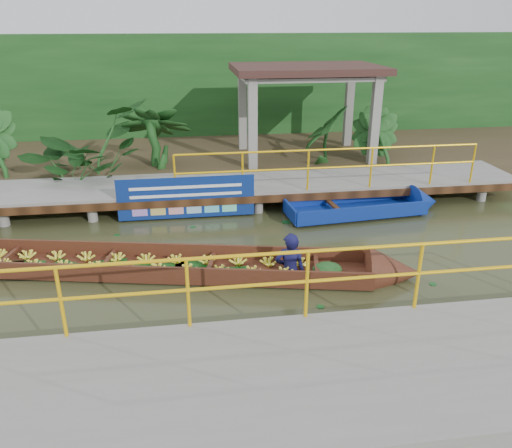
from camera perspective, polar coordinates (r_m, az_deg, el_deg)
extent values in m
plane|color=#2E3219|center=(9.92, -3.15, -4.50)|extent=(80.00, 80.00, 0.00)
cube|color=#362B1B|center=(16.88, -5.59, 7.71)|extent=(30.00, 8.00, 0.45)
cube|color=slate|center=(12.97, -4.66, 4.45)|extent=(16.00, 2.00, 0.15)
cube|color=black|center=(12.05, -4.32, 2.64)|extent=(16.00, 0.12, 0.18)
cylinder|color=#ECAF0C|center=(12.24, 8.59, 8.42)|extent=(7.50, 0.05, 0.05)
cylinder|color=#ECAF0C|center=(12.36, 8.47, 6.40)|extent=(7.50, 0.05, 0.05)
cylinder|color=#ECAF0C|center=(12.37, 8.45, 6.18)|extent=(0.05, 0.05, 1.00)
cylinder|color=slate|center=(12.71, -22.65, 1.01)|extent=(0.24, 0.24, 0.55)
cylinder|color=slate|center=(14.17, -21.24, 3.35)|extent=(0.24, 0.24, 0.55)
cylinder|color=slate|center=(12.35, -13.66, 1.55)|extent=(0.24, 0.24, 0.55)
cylinder|color=slate|center=(13.85, -13.16, 3.89)|extent=(0.24, 0.24, 0.55)
cylinder|color=slate|center=(12.30, -4.36, 2.08)|extent=(0.24, 0.24, 0.55)
cylinder|color=slate|center=(13.81, -4.86, 4.36)|extent=(0.24, 0.24, 0.55)
cylinder|color=slate|center=(12.58, 4.76, 2.53)|extent=(0.24, 0.24, 0.55)
cylinder|color=slate|center=(14.06, 3.32, 4.74)|extent=(0.24, 0.24, 0.55)
cylinder|color=slate|center=(13.16, 13.29, 2.90)|extent=(0.24, 0.24, 0.55)
cylinder|color=slate|center=(14.59, 11.07, 5.00)|extent=(0.24, 0.24, 0.55)
cylinder|color=slate|center=(14.01, 20.95, 3.18)|extent=(0.24, 0.24, 0.55)
cylinder|color=slate|center=(15.35, 18.18, 5.17)|extent=(0.24, 0.24, 0.55)
cylinder|color=slate|center=(12.30, -4.36, 2.08)|extent=(0.24, 0.24, 0.55)
cube|color=slate|center=(6.47, 9.88, -18.30)|extent=(18.00, 2.40, 0.70)
cylinder|color=#ECAF0C|center=(6.66, 7.67, -3.01)|extent=(10.00, 0.05, 0.05)
cylinder|color=#ECAF0C|center=(6.86, 7.48, -6.41)|extent=(10.00, 0.05, 0.05)
cylinder|color=#ECAF0C|center=(6.89, 7.46, -6.77)|extent=(0.05, 0.05, 1.00)
cube|color=slate|center=(14.34, -0.39, 10.83)|extent=(0.25, 0.25, 2.80)
cube|color=slate|center=(15.25, 13.38, 10.93)|extent=(0.25, 0.25, 2.80)
cube|color=slate|center=(16.68, -1.56, 12.47)|extent=(0.25, 0.25, 2.80)
cube|color=slate|center=(17.47, 10.54, 12.56)|extent=(0.25, 0.25, 2.80)
cube|color=slate|center=(15.65, 5.78, 16.51)|extent=(4.00, 2.60, 0.12)
cube|color=#37201B|center=(15.63, 5.81, 17.24)|extent=(4.40, 3.00, 0.20)
cube|color=#123A14|center=(18.99, -6.23, 14.79)|extent=(30.00, 0.80, 4.00)
cube|color=#3C1E10|center=(9.73, -10.99, -5.08)|extent=(7.99, 2.63, 0.06)
cube|color=#3C1E10|center=(10.10, -10.37, -3.08)|extent=(7.80, 1.71, 0.34)
cube|color=#3C1E10|center=(9.25, -11.79, -5.72)|extent=(7.80, 1.71, 0.34)
cone|color=#3C1E10|center=(9.62, 15.56, -5.35)|extent=(1.17, 1.14, 0.95)
ellipsoid|color=#123A14|center=(9.42, 8.14, -5.16)|extent=(0.64, 0.54, 0.26)
imported|color=#10103D|center=(9.08, 4.00, -1.10)|extent=(0.62, 0.45, 1.56)
cube|color=navy|center=(12.47, 11.25, 1.45)|extent=(3.42, 1.31, 0.11)
cube|color=navy|center=(12.85, 10.39, 2.79)|extent=(3.33, 0.38, 0.33)
cube|color=navy|center=(12.01, 12.28, 1.21)|extent=(3.33, 0.38, 0.33)
cube|color=navy|center=(11.84, 3.94, 1.39)|extent=(0.16, 1.00, 0.33)
cone|color=navy|center=(13.34, 18.69, 2.36)|extent=(0.75, 0.99, 0.93)
cube|color=black|center=(12.20, 8.94, 2.02)|extent=(0.21, 1.01, 0.06)
cube|color=navy|center=(11.96, -7.94, 3.00)|extent=(3.24, 0.03, 1.01)
cube|color=white|center=(11.86, -8.01, 4.20)|extent=(2.63, 0.01, 0.07)
cube|color=white|center=(11.92, -7.95, 3.28)|extent=(2.63, 0.01, 0.07)
imported|color=#123A14|center=(14.71, -19.20, 9.14)|extent=(1.54, 1.54, 1.93)
imported|color=#123A14|center=(14.47, -11.31, 9.74)|extent=(1.54, 1.54, 1.93)
imported|color=#123A14|center=(15.06, 8.35, 10.43)|extent=(1.54, 1.54, 1.93)
imported|color=#123A14|center=(15.55, 13.75, 10.41)|extent=(1.54, 1.54, 1.93)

